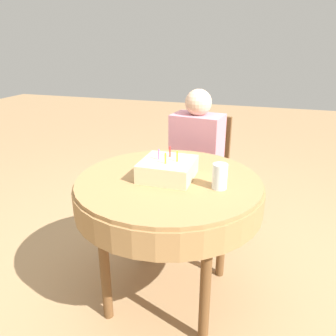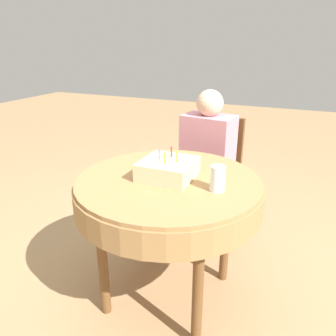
# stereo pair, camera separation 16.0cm
# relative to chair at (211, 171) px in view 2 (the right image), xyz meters

# --- Properties ---
(ground_plane) EXTENTS (12.00, 12.00, 0.00)m
(ground_plane) POSITION_rel_chair_xyz_m (0.01, -0.80, -0.46)
(ground_plane) COLOR #A37F56
(dining_table) EXTENTS (0.93, 0.93, 0.72)m
(dining_table) POSITION_rel_chair_xyz_m (0.01, -0.80, 0.17)
(dining_table) COLOR #9E7547
(dining_table) RESTS_ON ground_plane
(chair) EXTENTS (0.46, 0.46, 0.85)m
(chair) POSITION_rel_chair_xyz_m (0.00, 0.00, 0.00)
(chair) COLOR brown
(chair) RESTS_ON ground_plane
(person) EXTENTS (0.37, 0.35, 1.06)m
(person) POSITION_rel_chair_xyz_m (-0.01, -0.09, 0.17)
(person) COLOR #DBB293
(person) RESTS_ON ground_plane
(birthday_cake) EXTENTS (0.25, 0.25, 0.14)m
(birthday_cake) POSITION_rel_chair_xyz_m (0.00, -0.79, 0.30)
(birthday_cake) COLOR beige
(birthday_cake) RESTS_ON dining_table
(drinking_glass) EXTENTS (0.07, 0.07, 0.12)m
(drinking_glass) POSITION_rel_chair_xyz_m (0.27, -0.84, 0.32)
(drinking_glass) COLOR silver
(drinking_glass) RESTS_ON dining_table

